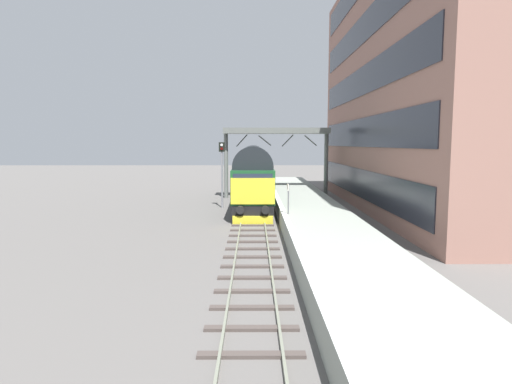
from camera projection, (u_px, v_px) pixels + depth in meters
name	position (u px, v px, depth m)	size (l,w,h in m)	color
ground_plane	(253.00, 218.00, 29.04)	(140.00, 140.00, 0.00)	#605C59
track_main	(253.00, 217.00, 29.03)	(2.50, 60.00, 0.15)	gray
station_platform	(308.00, 210.00, 29.00)	(4.00, 44.00, 1.01)	#979E93
station_building	(395.00, 84.00, 31.60)	(4.70, 29.55, 18.18)	#996C5E
diesel_locomotive	(253.00, 174.00, 34.84)	(2.74, 17.45, 4.68)	black
signal_post_near	(222.00, 168.00, 33.30)	(0.44, 0.22, 4.95)	gray
platform_number_sign	(288.00, 194.00, 24.19)	(0.10, 0.44, 1.65)	slate
overhead_footbridge	(276.00, 136.00, 39.00)	(9.30, 2.00, 6.21)	slate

